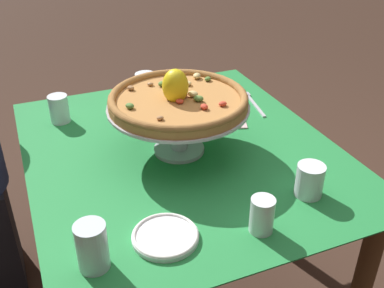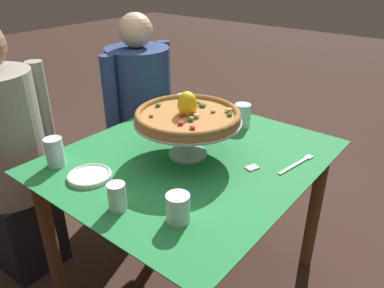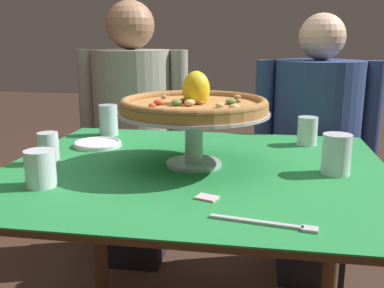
# 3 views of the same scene
# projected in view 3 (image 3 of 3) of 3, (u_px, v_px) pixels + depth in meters

# --- Properties ---
(dining_table) EXTENTS (1.10, 0.95, 0.71)m
(dining_table) POSITION_uv_depth(u_px,v_px,m) (195.00, 201.00, 1.28)
(dining_table) COLOR brown
(dining_table) RESTS_ON ground
(pizza_stand) EXTENTS (0.43, 0.43, 0.16)m
(pizza_stand) POSITION_uv_depth(u_px,v_px,m) (194.00, 125.00, 1.24)
(pizza_stand) COLOR #B7B7C1
(pizza_stand) RESTS_ON dining_table
(pizza) EXTENTS (0.42, 0.42, 0.11)m
(pizza) POSITION_uv_depth(u_px,v_px,m) (194.00, 104.00, 1.23)
(pizza) COLOR #AD753D
(pizza) RESTS_ON pizza_stand
(water_glass_back_right) EXTENTS (0.07, 0.07, 0.10)m
(water_glass_back_right) POSITION_uv_depth(u_px,v_px,m) (307.00, 133.00, 1.51)
(water_glass_back_right) COLOR white
(water_glass_back_right) RESTS_ON dining_table
(water_glass_side_right) EXTENTS (0.08, 0.08, 0.11)m
(water_glass_side_right) POSITION_uv_depth(u_px,v_px,m) (336.00, 157.00, 1.18)
(water_glass_side_right) COLOR white
(water_glass_side_right) RESTS_ON dining_table
(water_glass_side_left) EXTENTS (0.06, 0.06, 0.09)m
(water_glass_side_left) POSITION_uv_depth(u_px,v_px,m) (49.00, 150.00, 1.28)
(water_glass_side_left) COLOR white
(water_glass_side_left) RESTS_ON dining_table
(water_glass_back_left) EXTENTS (0.07, 0.07, 0.12)m
(water_glass_back_left) POSITION_uv_depth(u_px,v_px,m) (108.00, 122.00, 1.66)
(water_glass_back_left) COLOR silver
(water_glass_back_left) RESTS_ON dining_table
(water_glass_front_left) EXTENTS (0.08, 0.08, 0.09)m
(water_glass_front_left) POSITION_uv_depth(u_px,v_px,m) (41.00, 170.00, 1.08)
(water_glass_front_left) COLOR white
(water_glass_front_left) RESTS_ON dining_table
(side_plate) EXTENTS (0.16, 0.16, 0.02)m
(side_plate) POSITION_uv_depth(u_px,v_px,m) (97.00, 144.00, 1.50)
(side_plate) COLOR white
(side_plate) RESTS_ON dining_table
(dinner_fork) EXTENTS (0.22, 0.05, 0.01)m
(dinner_fork) POSITION_uv_depth(u_px,v_px,m) (269.00, 224.00, 0.86)
(dinner_fork) COLOR #B7B7C1
(dinner_fork) RESTS_ON dining_table
(sugar_packet) EXTENTS (0.06, 0.05, 0.00)m
(sugar_packet) POSITION_uv_depth(u_px,v_px,m) (207.00, 198.00, 1.01)
(sugar_packet) COLOR beige
(sugar_packet) RESTS_ON dining_table
(diner_left) EXTENTS (0.52, 0.37, 1.24)m
(diner_left) POSITION_uv_depth(u_px,v_px,m) (134.00, 137.00, 2.08)
(diner_left) COLOR black
(diner_left) RESTS_ON ground
(diner_right) EXTENTS (0.53, 0.38, 1.17)m
(diner_right) POSITION_uv_depth(u_px,v_px,m) (314.00, 152.00, 1.92)
(diner_right) COLOR black
(diner_right) RESTS_ON ground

